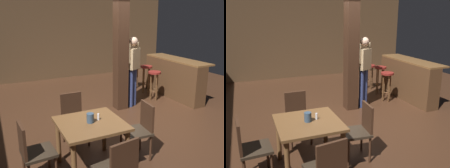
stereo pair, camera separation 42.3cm
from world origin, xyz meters
The scene contains 15 objects.
ground_plane centered at (0.00, 0.00, 0.00)m, with size 10.80×10.80×0.00m, color #382114.
wall_back centered at (0.00, 4.50, 1.40)m, with size 8.00×0.10×2.80m, color brown.
pillar centered at (0.32, 0.83, 1.40)m, with size 0.28×0.28×2.80m, color #382114.
dining_table centered at (-1.26, -1.20, 0.61)m, with size 0.91×0.91×0.74m.
chair_east centered at (-0.45, -1.24, 0.51)m, with size 0.45×0.45×0.89m.
chair_west centered at (-2.08, -1.20, 0.51)m, with size 0.45×0.45×0.89m.
chair_south centered at (-1.26, -2.05, 0.51)m, with size 0.48×0.48×0.89m.
chair_north centered at (-1.24, -0.33, 0.51)m, with size 0.43×0.43×0.89m.
napkin_cup centered at (-1.26, -1.20, 0.81)m, with size 0.11×0.11×0.14m, color #33475B.
salt_shaker centered at (-1.13, -1.17, 0.79)m, with size 0.03×0.03×0.10m, color silver.
standing_person centered at (0.66, 0.83, 1.00)m, with size 0.45×0.33×1.72m.
bar_counter centered at (2.06, 0.98, 0.54)m, with size 0.56×2.10×1.07m.
bar_stool_near centered at (1.42, 0.98, 0.58)m, with size 0.33×0.33×0.78m.
bar_stool_mid centered at (1.59, 1.62, 0.59)m, with size 0.33×0.33×0.80m.
bar_stool_far centered at (1.56, 2.21, 0.56)m, with size 0.36×0.36×0.74m.
Camera 2 is at (-2.06, -4.44, 2.22)m, focal length 40.00 mm.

